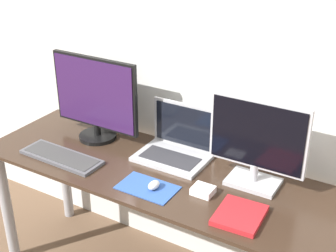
{
  "coord_description": "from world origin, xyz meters",
  "views": [
    {
      "loc": [
        0.97,
        -1.3,
        1.87
      ],
      "look_at": [
        -0.01,
        0.35,
        0.93
      ],
      "focal_mm": 50.0,
      "sensor_mm": 36.0,
      "label": 1
    }
  ],
  "objects_px": {
    "monitor_right": "(257,143)",
    "keyboard": "(61,157)",
    "mouse": "(154,185)",
    "power_brick": "(203,190)",
    "monitor_left": "(95,99)",
    "book": "(240,215)",
    "laptop": "(177,144)"
  },
  "relations": [
    {
      "from": "book",
      "to": "power_brick",
      "type": "height_order",
      "value": "power_brick"
    },
    {
      "from": "mouse",
      "to": "book",
      "type": "bearing_deg",
      "value": 0.62
    },
    {
      "from": "monitor_right",
      "to": "book",
      "type": "height_order",
      "value": "monitor_right"
    },
    {
      "from": "monitor_right",
      "to": "book",
      "type": "bearing_deg",
      "value": -80.25
    },
    {
      "from": "mouse",
      "to": "power_brick",
      "type": "xyz_separation_m",
      "value": [
        0.2,
        0.08,
        -0.01
      ]
    },
    {
      "from": "monitor_left",
      "to": "mouse",
      "type": "bearing_deg",
      "value": -27.14
    },
    {
      "from": "monitor_left",
      "to": "power_brick",
      "type": "bearing_deg",
      "value": -14.51
    },
    {
      "from": "mouse",
      "to": "book",
      "type": "relative_size",
      "value": 0.31
    },
    {
      "from": "monitor_right",
      "to": "laptop",
      "type": "xyz_separation_m",
      "value": [
        -0.42,
        0.05,
        -0.15
      ]
    },
    {
      "from": "monitor_right",
      "to": "book",
      "type": "xyz_separation_m",
      "value": [
        0.05,
        -0.26,
        -0.2
      ]
    },
    {
      "from": "monitor_left",
      "to": "book",
      "type": "height_order",
      "value": "monitor_left"
    },
    {
      "from": "monitor_left",
      "to": "keyboard",
      "type": "height_order",
      "value": "monitor_left"
    },
    {
      "from": "monitor_left",
      "to": "mouse",
      "type": "xyz_separation_m",
      "value": [
        0.52,
        -0.27,
        -0.2
      ]
    },
    {
      "from": "power_brick",
      "to": "keyboard",
      "type": "bearing_deg",
      "value": -173.61
    },
    {
      "from": "mouse",
      "to": "power_brick",
      "type": "height_order",
      "value": "mouse"
    },
    {
      "from": "keyboard",
      "to": "monitor_right",
      "type": "bearing_deg",
      "value": 16.77
    },
    {
      "from": "monitor_right",
      "to": "power_brick",
      "type": "bearing_deg",
      "value": -130.09
    },
    {
      "from": "keyboard",
      "to": "power_brick",
      "type": "relative_size",
      "value": 4.72
    },
    {
      "from": "keyboard",
      "to": "power_brick",
      "type": "height_order",
      "value": "power_brick"
    },
    {
      "from": "keyboard",
      "to": "mouse",
      "type": "distance_m",
      "value": 0.54
    },
    {
      "from": "laptop",
      "to": "keyboard",
      "type": "distance_m",
      "value": 0.57
    },
    {
      "from": "monitor_right",
      "to": "laptop",
      "type": "height_order",
      "value": "monitor_right"
    },
    {
      "from": "monitor_left",
      "to": "power_brick",
      "type": "distance_m",
      "value": 0.77
    },
    {
      "from": "laptop",
      "to": "power_brick",
      "type": "xyz_separation_m",
      "value": [
        0.26,
        -0.23,
        -0.05
      ]
    },
    {
      "from": "monitor_left",
      "to": "monitor_right",
      "type": "bearing_deg",
      "value": -0.0
    },
    {
      "from": "monitor_right",
      "to": "keyboard",
      "type": "distance_m",
      "value": 0.95
    },
    {
      "from": "monitor_left",
      "to": "power_brick",
      "type": "xyz_separation_m",
      "value": [
        0.72,
        -0.19,
        -0.21
      ]
    },
    {
      "from": "book",
      "to": "monitor_right",
      "type": "bearing_deg",
      "value": 99.75
    },
    {
      "from": "keyboard",
      "to": "mouse",
      "type": "xyz_separation_m",
      "value": [
        0.54,
        0.0,
        0.01
      ]
    },
    {
      "from": "laptop",
      "to": "power_brick",
      "type": "distance_m",
      "value": 0.36
    },
    {
      "from": "keyboard",
      "to": "book",
      "type": "height_order",
      "value": "book"
    },
    {
      "from": "laptop",
      "to": "mouse",
      "type": "height_order",
      "value": "laptop"
    }
  ]
}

